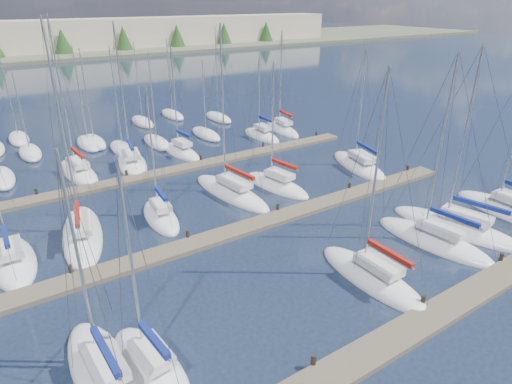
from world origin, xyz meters
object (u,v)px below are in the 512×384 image
sailboat_p (181,152)px  sailboat_j (161,217)px  sailboat_c (151,368)px  sailboat_o (132,163)px  sailboat_d (372,277)px  sailboat_l (276,185)px  sailboat_m (359,166)px  sailboat_f (457,228)px  sailboat_r (282,129)px  sailboat_i (82,235)px  sailboat_b (105,375)px  sailboat_k (231,192)px  sailboat_q (262,136)px  sailboat_g (506,210)px  sailboat_h (13,261)px  sailboat_n (78,172)px  sailboat_e (433,240)px

sailboat_p → sailboat_j: bearing=-124.8°
sailboat_c → sailboat_o: bearing=67.5°
sailboat_d → sailboat_l: bearing=77.0°
sailboat_c → sailboat_m: bearing=20.3°
sailboat_o → sailboat_f: bearing=-48.4°
sailboat_p → sailboat_l: 13.92m
sailboat_f → sailboat_r: 29.06m
sailboat_d → sailboat_j: size_ratio=1.22×
sailboat_l → sailboat_o: (-9.46, 12.88, 0.01)m
sailboat_i → sailboat_j: sailboat_i is taller
sailboat_b → sailboat_i: bearing=78.3°
sailboat_f → sailboat_l: sailboat_f is taller
sailboat_k → sailboat_q: sailboat_k is taller
sailboat_l → sailboat_k: sailboat_k is taller
sailboat_o → sailboat_d: bearing=-67.1°
sailboat_p → sailboat_r: 14.98m
sailboat_o → sailboat_b: (-9.98, -26.45, -0.02)m
sailboat_q → sailboat_o: size_ratio=0.70×
sailboat_j → sailboat_b: bearing=-115.5°
sailboat_g → sailboat_c: (-30.35, 0.17, 0.00)m
sailboat_h → sailboat_b: (2.54, -12.80, -0.01)m
sailboat_i → sailboat_q: size_ratio=1.53×
sailboat_g → sailboat_m: size_ratio=1.11×
sailboat_n → sailboat_m: (24.79, -14.04, -0.02)m
sailboat_m → sailboat_o: 23.75m
sailboat_m → sailboat_c: bearing=-138.9°
sailboat_i → sailboat_q: sailboat_i is taller
sailboat_f → sailboat_c: bearing=166.8°
sailboat_o → sailboat_h: size_ratio=1.19×
sailboat_n → sailboat_q: 22.22m
sailboat_q → sailboat_h: bearing=-153.5°
sailboat_d → sailboat_i: 20.69m
sailboat_c → sailboat_r: 40.87m
sailboat_i → sailboat_q: bearing=39.6°
sailboat_c → sailboat_i: bearing=83.2°
sailboat_c → sailboat_q: 37.55m
sailboat_p → sailboat_m: sailboat_m is taller
sailboat_f → sailboat_b: sailboat_f is taller
sailboat_f → sailboat_h: size_ratio=1.13×
sailboat_r → sailboat_j: bearing=-139.2°
sailboat_g → sailboat_k: bearing=139.8°
sailboat_m → sailboat_h: size_ratio=1.04×
sailboat_n → sailboat_h: sailboat_n is taller
sailboat_p → sailboat_g: bearing=-64.4°
sailboat_g → sailboat_o: 35.29m
sailboat_r → sailboat_b: sailboat_r is taller
sailboat_g → sailboat_h: size_ratio=1.15×
sailboat_k → sailboat_h: (-17.62, -1.65, -0.01)m
sailboat_g → sailboat_j: bearing=151.0°
sailboat_g → sailboat_e: bearing=-179.9°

